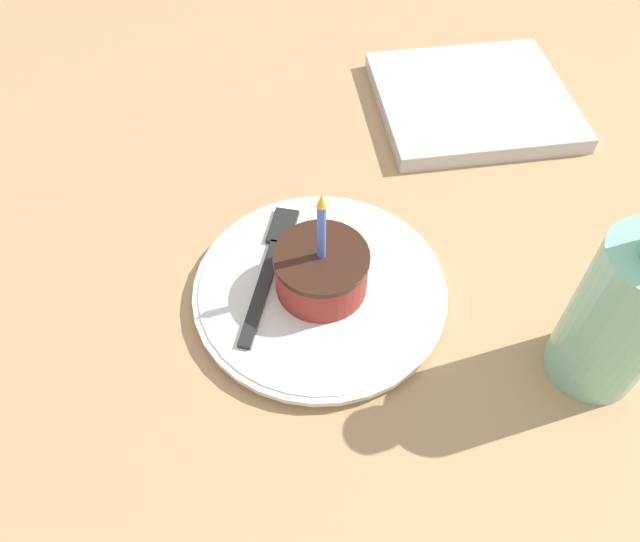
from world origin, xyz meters
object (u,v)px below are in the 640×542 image
(bottle, at_px, (625,312))
(marble_board, at_px, (473,100))
(fork, at_px, (271,264))
(cake_slice, at_px, (321,270))
(plate, at_px, (320,290))

(bottle, relative_size, marble_board, 0.91)
(fork, distance_m, marble_board, 0.35)
(cake_slice, bearing_deg, bottle, 153.83)
(plate, distance_m, marble_board, 0.34)
(fork, bearing_deg, plate, 143.92)
(plate, xyz_separation_m, marble_board, (-0.22, -0.25, 0.00))
(cake_slice, distance_m, bottle, 0.25)
(bottle, bearing_deg, cake_slice, -26.17)
(fork, height_order, marble_board, same)
(fork, relative_size, bottle, 0.80)
(plate, relative_size, fork, 1.45)
(marble_board, bearing_deg, cake_slice, 48.76)
(cake_slice, height_order, marble_board, cake_slice)
(plate, relative_size, bottle, 1.15)
(cake_slice, relative_size, fork, 0.73)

